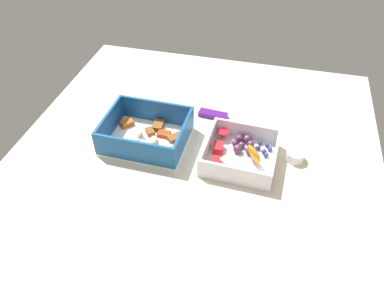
{
  "coord_description": "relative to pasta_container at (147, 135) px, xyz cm",
  "views": [
    {
      "loc": [
        13.79,
        -60.13,
        58.9
      ],
      "look_at": [
        -0.79,
        -1.3,
        4.0
      ],
      "focal_mm": 35.11,
      "sensor_mm": 36.0,
      "label": 1
    }
  ],
  "objects": [
    {
      "name": "candy_bar",
      "position": [
        12.49,
        12.57,
        -1.4
      ],
      "size": [
        7.18,
        2.98,
        1.2
      ],
      "primitive_type": "cube",
      "rotation": [
        0.0,
        0.0,
        -0.08
      ],
      "color": "#51197A",
      "rests_on": "table_surface"
    },
    {
      "name": "fruit_bowl",
      "position": [
        20.94,
        -0.66,
        -0.38
      ],
      "size": [
        15.63,
        15.27,
        5.38
      ],
      "rotation": [
        0.0,
        0.0,
        -0.05
      ],
      "color": "white",
      "rests_on": "table_surface"
    },
    {
      "name": "paper_cup_liner",
      "position": [
        32.57,
        2.02,
        -0.9
      ],
      "size": [
        3.88,
        3.88,
        2.2
      ],
      "primitive_type": "cylinder",
      "color": "white",
      "rests_on": "table_surface"
    },
    {
      "name": "table_surface",
      "position": [
        11.22,
        0.74,
        -3.0
      ],
      "size": [
        80.0,
        80.0,
        2.0
      ],
      "primitive_type": "cube",
      "color": "beige",
      "rests_on": "ground"
    },
    {
      "name": "pasta_container",
      "position": [
        0.0,
        0.0,
        0.0
      ],
      "size": [
        18.41,
        15.23,
        6.32
      ],
      "rotation": [
        0.0,
        0.0,
        -0.02
      ],
      "color": "white",
      "rests_on": "table_surface"
    }
  ]
}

